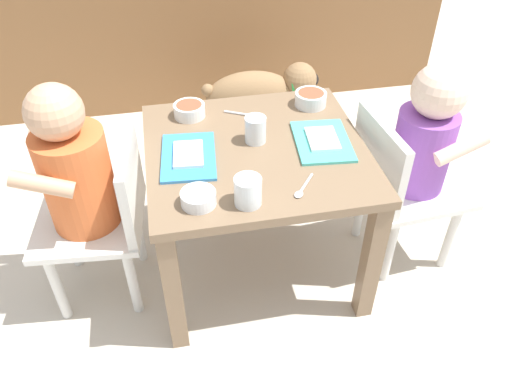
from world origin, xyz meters
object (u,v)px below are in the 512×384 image
seated_child_left (81,178)px  seated_child_right (419,147)px  dog (259,94)px  spoon_by_left_tray (244,114)px  food_tray_left (188,156)px  water_cup_left (248,193)px  spoon_by_right_tray (303,188)px  dining_table (256,170)px  food_tray_right (322,141)px  water_cup_right (255,131)px  veggie_bowl_near (198,198)px  veggie_bowl_far (311,98)px  cereal_bowl_right_side (189,110)px

seated_child_left → seated_child_right: seated_child_left is taller
dog → spoon_by_left_tray: spoon_by_left_tray is taller
food_tray_left → water_cup_left: size_ratio=3.13×
spoon_by_right_tray → food_tray_left: bearing=144.5°
seated_child_left → food_tray_left: 0.27m
dining_table → food_tray_right: (0.18, -0.01, 0.08)m
dining_table → water_cup_right: (0.01, 0.03, 0.10)m
food_tray_right → veggie_bowl_near: 0.39m
seated_child_left → water_cup_right: seated_child_left is taller
water_cup_right → veggie_bowl_far: (0.20, 0.15, -0.01)m
water_cup_right → spoon_by_left_tray: water_cup_right is taller
water_cup_left → spoon_by_right_tray: size_ratio=0.81×
food_tray_left → veggie_bowl_near: size_ratio=2.69×
seated_child_right → food_tray_right: bearing=173.8°
dog → spoon_by_left_tray: (-0.15, -0.52, 0.23)m
dining_table → food_tray_right: 0.19m
food_tray_right → cereal_bowl_right_side: bearing=148.4°
cereal_bowl_right_side → seated_child_right: bearing=-21.2°
seated_child_right → dog: size_ratio=1.36×
food_tray_right → veggie_bowl_near: veggie_bowl_near is taller
veggie_bowl_far → veggie_bowl_near: bearing=-134.4°
water_cup_left → veggie_bowl_far: water_cup_left is taller
dining_table → food_tray_left: bearing=-176.7°
dining_table → veggie_bowl_far: bearing=42.9°
water_cup_left → veggie_bowl_far: bearing=56.8°
dog → spoon_by_left_tray: 0.59m
water_cup_right → food_tray_left: bearing=-166.9°
water_cup_left → veggie_bowl_near: size_ratio=0.86×
veggie_bowl_far → food_tray_right: bearing=-96.8°
water_cup_right → veggie_bowl_near: bearing=-128.1°
water_cup_right → spoon_by_left_tray: size_ratio=0.76×
spoon_by_right_tray → cereal_bowl_right_side: bearing=120.8°
dog → food_tray_left: bearing=-115.2°
dog → seated_child_right: bearing=-67.8°
food_tray_left → spoon_by_right_tray: food_tray_left is taller
seated_child_right → spoon_by_left_tray: bearing=155.2°
food_tray_right → seated_child_right: bearing=-6.2°
spoon_by_left_tray → spoon_by_right_tray: same height
water_cup_left → cereal_bowl_right_side: size_ratio=0.79×
dining_table → food_tray_left: (-0.18, -0.01, 0.08)m
seated_child_right → veggie_bowl_far: 0.34m
dining_table → spoon_by_right_tray: (0.07, -0.19, 0.08)m
veggie_bowl_far → veggie_bowl_near: (-0.37, -0.38, -0.00)m
veggie_bowl_near → spoon_by_right_tray: (0.25, 0.00, -0.01)m
seated_child_left → spoon_by_right_tray: size_ratio=7.64×
food_tray_right → seated_child_left: bearing=-179.9°
water_cup_right → seated_child_left: bearing=-174.6°
water_cup_right → spoon_by_left_tray: bearing=92.5°
water_cup_right → spoon_by_right_tray: water_cup_right is taller
spoon_by_left_tray → water_cup_right: bearing=-87.5°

